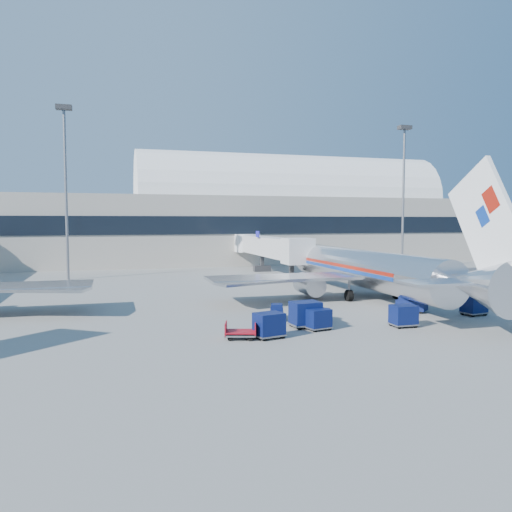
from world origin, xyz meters
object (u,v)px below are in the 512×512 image
object	(u,v)px
airliner_main	(369,269)
mast_east	(404,176)
mast_west	(65,166)
barrier_near	(453,294)
cart_solo_near	(403,315)
cart_open_red	(241,333)
tug_right	(411,303)
cart_train_a	(318,319)
barrier_far	(508,292)
jetbridge_near	(266,247)
cart_train_b	(305,314)
cart_train_c	(269,325)
tug_lead	(315,313)
barrier_mid	(481,293)
cart_solo_far	(474,304)
tug_left	(277,312)

from	to	relation	value
airliner_main	mast_east	world-z (taller)	mast_east
airliner_main	mast_west	world-z (taller)	mast_west
mast_west	barrier_near	bearing A→B (deg)	-36.38
cart_solo_near	cart_open_red	distance (m)	12.30
tug_right	barrier_near	bearing A→B (deg)	83.07
cart_train_a	barrier_far	bearing A→B (deg)	7.96
airliner_main	tug_right	distance (m)	7.77
jetbridge_near	cart_train_b	xyz separation A→B (m)	(-8.62, -37.16, -2.93)
cart_train_c	cart_solo_near	size ratio (longest dim) A/B	1.21
barrier_near	cart_train_b	bearing A→B (deg)	-156.30
tug_lead	tug_right	xyz separation A→B (m)	(9.50, 1.83, 0.01)
tug_lead	cart_train_a	distance (m)	2.76
barrier_mid	barrier_far	distance (m)	3.30
jetbridge_near	mast_east	distance (m)	24.91
mast_west	cart_solo_far	distance (m)	51.25
barrier_far	airliner_main	bearing A→B (deg)	170.26
airliner_main	barrier_near	world-z (taller)	airliner_main
cart_train_c	jetbridge_near	bearing A→B (deg)	58.90
barrier_near	cart_train_c	bearing A→B (deg)	-154.47
barrier_near	tug_left	size ratio (longest dim) A/B	1.34
barrier_far	cart_train_c	distance (m)	31.09
jetbridge_near	cart_solo_near	distance (m)	39.13
jetbridge_near	cart_train_c	world-z (taller)	jetbridge_near
cart_train_a	cart_open_red	distance (m)	6.05
mast_west	tug_right	world-z (taller)	mast_west
tug_left	barrier_near	bearing A→B (deg)	-57.50
tug_right	airliner_main	bearing A→B (deg)	141.05
cart_train_a	cart_open_red	size ratio (longest dim) A/B	0.82
airliner_main	cart_open_red	distance (m)	21.11
tug_right	jetbridge_near	bearing A→B (deg)	145.55
mast_west	cart_solo_near	bearing A→B (deg)	-55.85
mast_west	tug_right	xyz separation A→B (m)	(29.93, -32.94, -14.07)
cart_train_a	cart_solo_near	distance (m)	6.41
tug_lead	tug_left	size ratio (longest dim) A/B	1.16
barrier_mid	cart_train_a	size ratio (longest dim) A/B	1.56
tug_left	cart_solo_far	bearing A→B (deg)	-80.92
mast_east	barrier_mid	xyz separation A→B (m)	(-8.70, -28.00, -14.34)
airliner_main	jetbridge_near	world-z (taller)	airliner_main
mast_east	barrier_far	size ratio (longest dim) A/B	7.53
tug_right	cart_train_c	world-z (taller)	cart_train_c
mast_west	mast_east	distance (m)	50.00
mast_west	tug_right	bearing A→B (deg)	-47.74
barrier_mid	cart_open_red	xyz separation A→B (m)	(-27.70, -10.54, -0.06)
cart_solo_far	cart_train_a	bearing A→B (deg)	177.09
cart_train_b	cart_solo_far	size ratio (longest dim) A/B	1.08
barrier_far	tug_right	size ratio (longest dim) A/B	1.14
cart_train_b	mast_east	bearing A→B (deg)	45.17
mast_east	cart_open_red	size ratio (longest dim) A/B	9.65
mast_west	cart_train_b	xyz separation A→B (m)	(18.98, -36.35, -13.79)
barrier_mid	cart_train_b	xyz separation A→B (m)	(-22.32, -8.35, 0.55)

